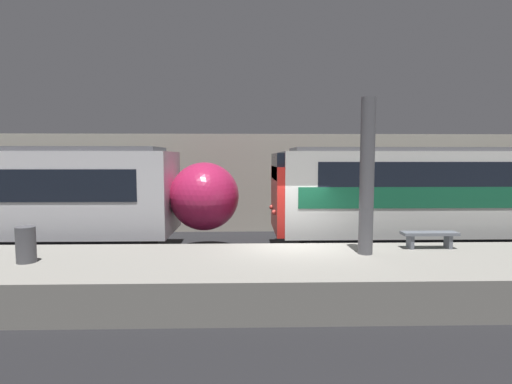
# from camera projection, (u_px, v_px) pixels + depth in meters

# --- Properties ---
(ground_plane) EXTENTS (120.00, 120.00, 0.00)m
(ground_plane) POSITION_uv_depth(u_px,v_px,m) (293.00, 274.00, 11.60)
(ground_plane) COLOR black
(platform) EXTENTS (40.00, 3.64, 0.91)m
(platform) POSITION_uv_depth(u_px,v_px,m) (301.00, 277.00, 9.75)
(platform) COLOR gray
(platform) RESTS_ON ground
(station_rear_barrier) EXTENTS (50.00, 0.15, 4.46)m
(station_rear_barrier) POSITION_uv_depth(u_px,v_px,m) (275.00, 183.00, 18.25)
(station_rear_barrier) COLOR #B2AD9E
(station_rear_barrier) RESTS_ON ground
(support_pillar_near) EXTENTS (0.37, 0.37, 3.97)m
(support_pillar_near) POSITION_uv_depth(u_px,v_px,m) (367.00, 177.00, 10.09)
(support_pillar_near) COLOR #56565B
(support_pillar_near) RESTS_ON platform
(platform_bench) EXTENTS (1.50, 0.40, 0.45)m
(platform_bench) POSITION_uv_depth(u_px,v_px,m) (429.00, 236.00, 10.86)
(platform_bench) COLOR slate
(platform_bench) RESTS_ON platform
(trash_bin) EXTENTS (0.44, 0.44, 0.85)m
(trash_bin) POSITION_uv_depth(u_px,v_px,m) (26.00, 245.00, 9.37)
(trash_bin) COLOR #4C4C51
(trash_bin) RESTS_ON platform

